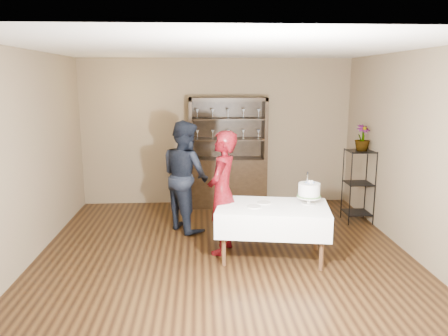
{
  "coord_description": "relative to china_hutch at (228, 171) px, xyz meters",
  "views": [
    {
      "loc": [
        -0.31,
        -5.61,
        2.33
      ],
      "look_at": [
        0.01,
        0.1,
        1.15
      ],
      "focal_mm": 35.0,
      "sensor_mm": 36.0,
      "label": 1
    }
  ],
  "objects": [
    {
      "name": "floor",
      "position": [
        -0.2,
        -2.25,
        -0.66
      ],
      "size": [
        5.0,
        5.0,
        0.0
      ],
      "primitive_type": "plane",
      "color": "black",
      "rests_on": "ground"
    },
    {
      "name": "ceiling",
      "position": [
        -0.2,
        -2.25,
        2.04
      ],
      "size": [
        5.0,
        5.0,
        0.0
      ],
      "primitive_type": "plane",
      "rotation": [
        3.14,
        0.0,
        0.0
      ],
      "color": "white",
      "rests_on": "back_wall"
    },
    {
      "name": "back_wall",
      "position": [
        -0.2,
        0.25,
        0.69
      ],
      "size": [
        5.0,
        0.02,
        2.7
      ],
      "primitive_type": "cube",
      "color": "#73654A",
      "rests_on": "floor"
    },
    {
      "name": "wall_left",
      "position": [
        -2.7,
        -2.25,
        0.69
      ],
      "size": [
        0.02,
        5.0,
        2.7
      ],
      "primitive_type": "cube",
      "color": "#73654A",
      "rests_on": "floor"
    },
    {
      "name": "wall_right",
      "position": [
        2.3,
        -2.25,
        0.69
      ],
      "size": [
        0.02,
        5.0,
        2.7
      ],
      "primitive_type": "cube",
      "color": "#73654A",
      "rests_on": "floor"
    },
    {
      "name": "china_hutch",
      "position": [
        0.0,
        0.0,
        0.0
      ],
      "size": [
        1.4,
        0.48,
        2.0
      ],
      "color": "black",
      "rests_on": "floor"
    },
    {
      "name": "plant_etagere",
      "position": [
        2.08,
        -1.05,
        -0.01
      ],
      "size": [
        0.42,
        0.42,
        1.2
      ],
      "color": "black",
      "rests_on": "floor"
    },
    {
      "name": "cake_table",
      "position": [
        0.43,
        -2.47,
        -0.12
      ],
      "size": [
        1.55,
        1.1,
        0.71
      ],
      "rotation": [
        0.0,
        0.0,
        -0.16
      ],
      "color": "white",
      "rests_on": "floor"
    },
    {
      "name": "woman",
      "position": [
        -0.22,
        -2.23,
        0.17
      ],
      "size": [
        0.58,
        0.71,
        1.67
      ],
      "primitive_type": "imported",
      "rotation": [
        0.0,
        0.0,
        -1.92
      ],
      "color": "#330406",
      "rests_on": "floor"
    },
    {
      "name": "man",
      "position": [
        -0.74,
        -1.26,
        0.19
      ],
      "size": [
        1.01,
        1.05,
        1.71
      ],
      "primitive_type": "imported",
      "rotation": [
        0.0,
        0.0,
        2.17
      ],
      "color": "black",
      "rests_on": "floor"
    },
    {
      "name": "cake",
      "position": [
        0.91,
        -2.41,
        0.22
      ],
      "size": [
        0.33,
        0.33,
        0.44
      ],
      "rotation": [
        0.0,
        0.0,
        0.17
      ],
      "color": "silver",
      "rests_on": "cake_table"
    },
    {
      "name": "plate_near",
      "position": [
        0.17,
        -2.52,
        0.06
      ],
      "size": [
        0.23,
        0.23,
        0.01
      ],
      "primitive_type": "cylinder",
      "rotation": [
        0.0,
        0.0,
        -0.29
      ],
      "color": "silver",
      "rests_on": "cake_table"
    },
    {
      "name": "plate_far",
      "position": [
        0.33,
        -2.35,
        0.06
      ],
      "size": [
        0.19,
        0.19,
        0.01
      ],
      "primitive_type": "cylinder",
      "rotation": [
        0.0,
        0.0,
        0.02
      ],
      "color": "silver",
      "rests_on": "cake_table"
    },
    {
      "name": "potted_plant",
      "position": [
        2.1,
        -1.06,
        0.73
      ],
      "size": [
        0.3,
        0.3,
        0.42
      ],
      "primitive_type": "imported",
      "rotation": [
        0.0,
        0.0,
        0.37
      ],
      "color": "#487537",
      "rests_on": "plant_etagere"
    }
  ]
}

